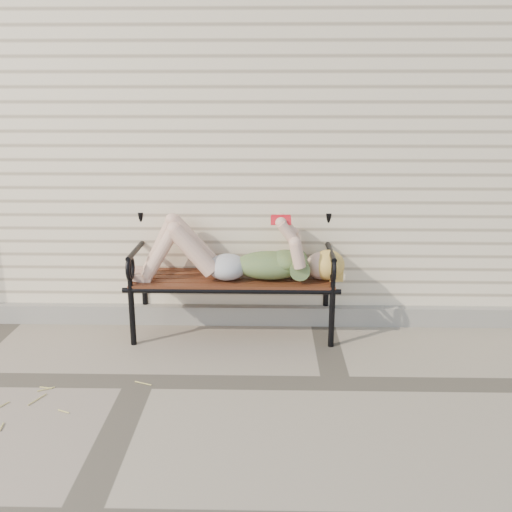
{
  "coord_description": "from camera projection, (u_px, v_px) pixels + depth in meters",
  "views": [
    {
      "loc": [
        0.81,
        -3.26,
        1.75
      ],
      "look_at": [
        0.72,
        0.72,
        0.63
      ],
      "focal_mm": 40.0,
      "sensor_mm": 36.0,
      "label": 1
    }
  ],
  "objects": [
    {
      "name": "ground",
      "position": [
        140.0,
        381.0,
        3.63
      ],
      "size": [
        80.0,
        80.0,
        0.0
      ],
      "primitive_type": "plane",
      "color": "gray",
      "rests_on": "ground"
    },
    {
      "name": "house_wall",
      "position": [
        193.0,
        120.0,
        6.11
      ],
      "size": [
        8.0,
        4.0,
        3.0
      ],
      "primitive_type": "cube",
      "color": "#F3E1BE",
      "rests_on": "ground"
    },
    {
      "name": "foundation_strip",
      "position": [
        166.0,
        314.0,
        4.54
      ],
      "size": [
        8.0,
        0.1,
        0.15
      ],
      "primitive_type": "cube",
      "color": "gray",
      "rests_on": "ground"
    },
    {
      "name": "garden_bench",
      "position": [
        234.0,
        255.0,
        4.3
      ],
      "size": [
        1.63,
        0.65,
        1.06
      ],
      "color": "black",
      "rests_on": "ground"
    },
    {
      "name": "reading_woman",
      "position": [
        234.0,
        255.0,
        4.17
      ],
      "size": [
        1.54,
        0.35,
        0.48
      ],
      "color": "#0A354A",
      "rests_on": "ground"
    }
  ]
}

